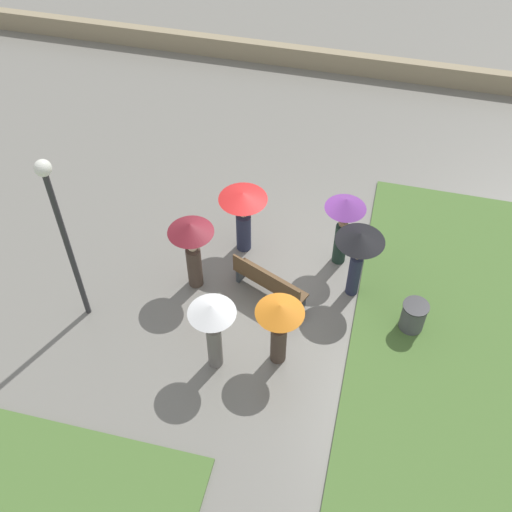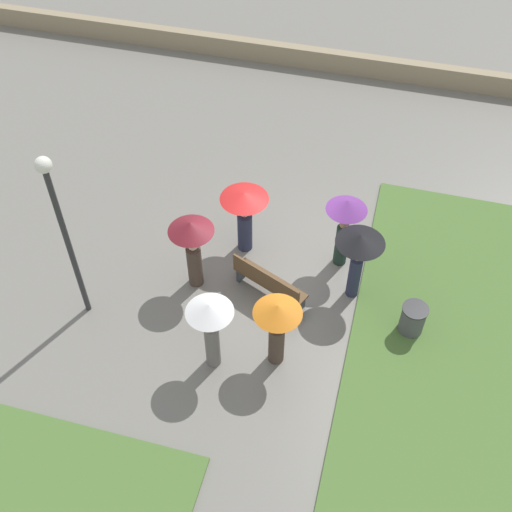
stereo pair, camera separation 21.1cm
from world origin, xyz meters
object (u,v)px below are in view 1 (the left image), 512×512
at_px(crowd_person_purple, 344,217).
at_px(crowd_person_black, 359,248).
at_px(lamp_post, 61,223).
at_px(park_bench, 269,282).
at_px(trash_bin, 413,317).
at_px(crowd_person_white, 213,323).
at_px(crowd_person_maroon, 192,242).
at_px(crowd_person_orange, 279,321).
at_px(crowd_person_red, 243,210).

bearing_deg(crowd_person_purple, crowd_person_black, -11.25).
distance_m(lamp_post, crowd_person_purple, 6.07).
distance_m(park_bench, trash_bin, 3.22).
xyz_separation_m(crowd_person_white, crowd_person_black, (-2.49, -2.57, 0.08)).
bearing_deg(trash_bin, crowd_person_maroon, -1.30).
bearing_deg(park_bench, trash_bin, -159.23).
height_order(park_bench, crowd_person_maroon, crowd_person_maroon).
bearing_deg(crowd_person_orange, crowd_person_white, 78.73).
bearing_deg(crowd_person_maroon, crowd_person_black, 112.99).
bearing_deg(trash_bin, park_bench, -2.53).
distance_m(park_bench, crowd_person_red, 1.80).
distance_m(trash_bin, crowd_person_black, 1.88).
height_order(crowd_person_black, crowd_person_maroon, crowd_person_maroon).
height_order(crowd_person_white, crowd_person_red, crowd_person_white).
bearing_deg(crowd_person_orange, crowd_person_red, -2.87).
relative_size(crowd_person_purple, crowd_person_red, 1.11).
bearing_deg(crowd_person_red, crowd_person_maroon, -54.52).
height_order(crowd_person_purple, crowd_person_red, crowd_person_purple).
relative_size(lamp_post, trash_bin, 5.52).
relative_size(park_bench, crowd_person_white, 0.94).
height_order(lamp_post, crowd_person_purple, lamp_post).
xyz_separation_m(lamp_post, crowd_person_black, (-5.63, -1.96, -1.33)).
distance_m(crowd_person_white, crowd_person_black, 3.58).
bearing_deg(crowd_person_orange, crowd_person_purple, -44.82).
xyz_separation_m(lamp_post, crowd_person_maroon, (-2.09, -1.36, -1.40)).
bearing_deg(trash_bin, crowd_person_black, -27.02).
relative_size(crowd_person_white, crowd_person_purple, 0.98).
distance_m(park_bench, crowd_person_black, 2.15).
relative_size(park_bench, trash_bin, 2.33).
distance_m(trash_bin, crowd_person_white, 4.41).
relative_size(park_bench, crowd_person_purple, 0.92).
height_order(crowd_person_white, crowd_person_maroon, crowd_person_maroon).
bearing_deg(lamp_post, crowd_person_red, -136.68).
bearing_deg(crowd_person_orange, crowd_person_black, -60.11).
bearing_deg(crowd_person_black, park_bench, 138.27).
bearing_deg(crowd_person_orange, lamp_post, 57.64).
height_order(trash_bin, crowd_person_white, crowd_person_white).
relative_size(crowd_person_red, crowd_person_maroon, 0.92).
bearing_deg(crowd_person_white, crowd_person_purple, 20.63).
height_order(lamp_post, crowd_person_maroon, lamp_post).
xyz_separation_m(crowd_person_orange, crowd_person_white, (1.23, 0.41, 0.09)).
xyz_separation_m(crowd_person_white, crowd_person_red, (0.25, -3.33, -0.11)).
distance_m(trash_bin, crowd_person_purple, 2.64).
bearing_deg(crowd_person_orange, crowd_person_maroon, 25.88).
xyz_separation_m(crowd_person_white, crowd_person_maroon, (1.04, -1.97, 0.00)).
bearing_deg(crowd_person_black, crowd_person_orange, -179.30).
relative_size(crowd_person_black, crowd_person_maroon, 0.98).
relative_size(park_bench, lamp_post, 0.42).
bearing_deg(park_bench, crowd_person_orange, 132.98).
height_order(trash_bin, crowd_person_maroon, crowd_person_maroon).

